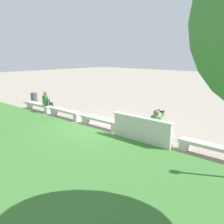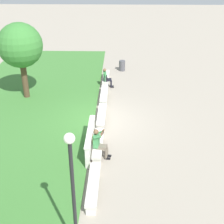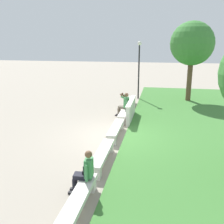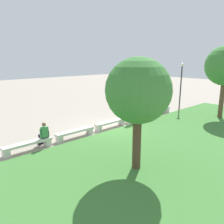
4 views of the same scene
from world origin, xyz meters
The scene contains 12 objects.
ground_plane centered at (0.00, 0.00, 0.00)m, with size 80.00×80.00×0.00m, color gray.
grass_strip centered at (0.00, 4.38, 0.01)m, with size 25.07×8.00×0.03m, color #3D7533.
bench_main centered at (-5.36, 0.00, 0.31)m, with size 2.36×0.40×0.45m.
bench_near centered at (-2.68, 0.00, 0.31)m, with size 2.36×0.40×0.45m.
bench_mid centered at (0.00, 0.00, 0.31)m, with size 2.36×0.40×0.45m.
bench_far centered at (2.68, 0.00, 0.31)m, with size 2.36×0.40×0.45m.
bench_end centered at (5.36, 0.00, 0.31)m, with size 2.36×0.40×0.45m.
backrest_wall_with_plaque centered at (-2.68, 0.34, 0.52)m, with size 2.76×0.24×1.01m.
person_photographer centered at (-3.16, -0.08, 0.74)m, with size 0.52×0.77×1.32m.
person_distant centered at (4.51, -0.07, 0.67)m, with size 0.48×0.69×1.26m.
backpack centered at (4.42, -0.02, 0.63)m, with size 0.28×0.24×0.43m.
trash_bin centered at (7.68, -1.07, 0.38)m, with size 0.44×0.44×0.75m, color #4C4C51.
Camera 1 is at (-8.59, 8.28, 3.42)m, focal length 42.00 mm.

